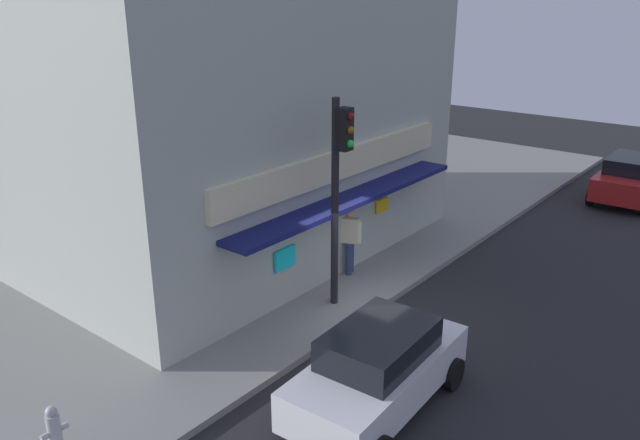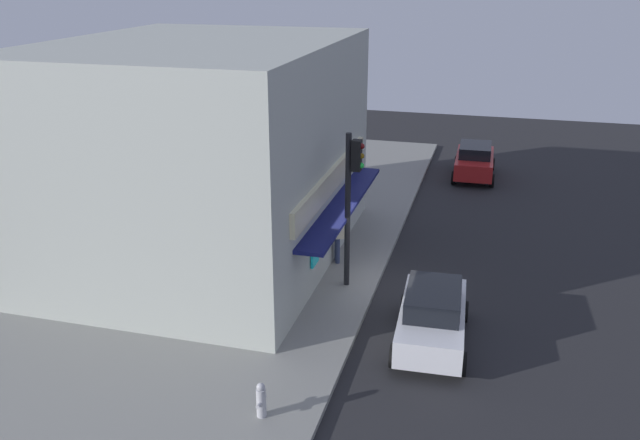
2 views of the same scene
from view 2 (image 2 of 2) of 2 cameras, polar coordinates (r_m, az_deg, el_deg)
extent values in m
plane|color=#232326|center=(21.71, 4.93, -5.92)|extent=(56.62, 56.62, 0.00)
cube|color=gray|center=(23.17, -8.72, -4.07)|extent=(37.75, 11.11, 0.16)
cube|color=#ADB2A8|center=(23.13, -10.01, 5.82)|extent=(11.73, 9.01, 7.42)
cube|color=beige|center=(21.80, 1.12, 3.53)|extent=(8.92, 0.16, 0.75)
cube|color=navy|center=(21.99, 1.99, 1.34)|extent=(8.45, 0.90, 0.12)
cube|color=#19D8E5|center=(20.51, -0.45, -3.19)|extent=(0.68, 0.08, 0.52)
cube|color=yellow|center=(24.15, 2.20, 1.19)|extent=(0.53, 0.08, 0.38)
cylinder|color=black|center=(20.60, 2.39, 0.71)|extent=(0.18, 0.18, 5.01)
cube|color=black|center=(19.99, 3.17, 5.57)|extent=(0.32, 0.28, 0.95)
sphere|color=maroon|center=(19.88, 3.61, 6.37)|extent=(0.18, 0.18, 0.18)
sphere|color=brown|center=(19.96, 3.59, 5.53)|extent=(0.18, 0.18, 0.18)
sphere|color=#1ED83F|center=(20.04, 3.57, 4.71)|extent=(0.18, 0.18, 0.18)
cylinder|color=#B2B2B7|center=(15.66, -5.08, -15.40)|extent=(0.23, 0.23, 0.72)
sphere|color=#B2B2B7|center=(15.42, -5.13, -14.13)|extent=(0.19, 0.19, 0.19)
cylinder|color=#B2B2B7|center=(15.51, -5.31, -15.65)|extent=(0.12, 0.10, 0.10)
cylinder|color=#B2B2B7|center=(15.77, -4.86, -14.94)|extent=(0.12, 0.10, 0.10)
cylinder|color=#2D2D2D|center=(19.09, -3.56, -7.88)|extent=(0.54, 0.54, 0.86)
cylinder|color=navy|center=(22.89, 1.53, -2.69)|extent=(0.21, 0.21, 0.89)
cylinder|color=navy|center=(23.09, 1.45, -2.47)|extent=(0.21, 0.21, 0.89)
cube|color=beige|center=(22.69, 1.51, -0.76)|extent=(0.39, 0.52, 0.68)
sphere|color=tan|center=(22.52, 1.52, 0.38)|extent=(0.22, 0.22, 0.22)
cylinder|color=beige|center=(22.74, 2.14, -0.81)|extent=(0.13, 0.13, 0.61)
cylinder|color=beige|center=(22.67, 0.88, -0.86)|extent=(0.13, 0.13, 0.61)
cube|color=silver|center=(18.65, 9.62, -8.52)|extent=(4.09, 1.92, 0.76)
cube|color=black|center=(18.33, 9.75, -6.70)|extent=(2.23, 1.56, 0.58)
cylinder|color=black|center=(20.10, 7.33, -7.32)|extent=(0.65, 0.25, 0.64)
cylinder|color=black|center=(20.06, 12.30, -7.72)|extent=(0.65, 0.25, 0.64)
cylinder|color=black|center=(17.68, 6.40, -11.56)|extent=(0.65, 0.25, 0.64)
cylinder|color=black|center=(17.63, 12.13, -12.03)|extent=(0.65, 0.25, 0.64)
cube|color=#AD1E1E|center=(33.72, 13.14, 4.80)|extent=(4.11, 1.86, 0.80)
cube|color=black|center=(33.55, 13.23, 5.89)|extent=(2.23, 1.54, 0.53)
cylinder|color=black|center=(35.22, 11.71, 4.91)|extent=(0.64, 0.23, 0.64)
cylinder|color=black|center=(35.20, 14.61, 4.66)|extent=(0.64, 0.23, 0.64)
cylinder|color=black|center=(32.48, 11.44, 3.58)|extent=(0.64, 0.23, 0.64)
cylinder|color=black|center=(32.47, 14.57, 3.31)|extent=(0.64, 0.23, 0.64)
camera|label=1|loc=(9.20, 40.99, 0.26)|focal=35.33mm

